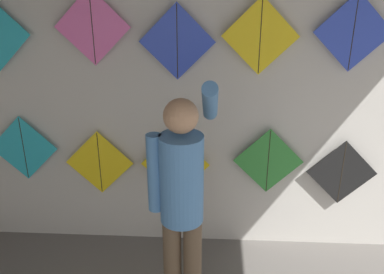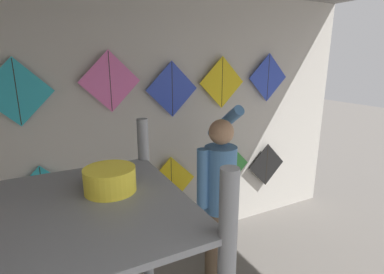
% 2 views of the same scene
% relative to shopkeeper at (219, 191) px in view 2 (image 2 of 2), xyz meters
% --- Properties ---
extents(back_panel, '(4.78, 0.06, 2.80)m').
position_rel_shopkeeper_xyz_m(back_panel, '(-0.09, 0.89, 0.43)').
color(back_panel, beige).
rests_on(back_panel, ground).
extents(shopkeeper, '(0.44, 0.59, 1.73)m').
position_rel_shopkeeper_xyz_m(shopkeeper, '(0.00, 0.00, 0.00)').
color(shopkeeper, brown).
rests_on(shopkeeper, ground).
extents(kite_0, '(0.57, 0.01, 0.57)m').
position_rel_shopkeeper_xyz_m(kite_0, '(-1.39, 0.80, -0.07)').
color(kite_0, '#28B2C6').
extents(kite_1, '(0.57, 0.01, 0.57)m').
position_rel_shopkeeper_xyz_m(kite_1, '(-0.76, 0.80, -0.19)').
color(kite_1, yellow).
extents(kite_2, '(0.57, 0.04, 0.71)m').
position_rel_shopkeeper_xyz_m(kite_2, '(-0.12, 0.80, -0.21)').
color(kite_2, yellow).
extents(kite_3, '(0.57, 0.01, 0.57)m').
position_rel_shopkeeper_xyz_m(kite_3, '(0.65, 0.80, -0.14)').
color(kite_3, '#338C38').
extents(kite_4, '(0.57, 0.01, 0.57)m').
position_rel_shopkeeper_xyz_m(kite_4, '(1.26, 0.80, -0.23)').
color(kite_4, black).
extents(kite_5, '(0.57, 0.01, 0.57)m').
position_rel_shopkeeper_xyz_m(kite_5, '(-1.48, 0.80, 0.87)').
color(kite_5, '#28B2C6').
extents(kite_6, '(0.57, 0.01, 0.57)m').
position_rel_shopkeeper_xyz_m(kite_6, '(-0.72, 0.80, 0.93)').
color(kite_6, pink).
extents(kite_7, '(0.57, 0.01, 0.57)m').
position_rel_shopkeeper_xyz_m(kite_7, '(-0.09, 0.80, 0.83)').
color(kite_7, blue).
extents(kite_8, '(0.57, 0.01, 0.57)m').
position_rel_shopkeeper_xyz_m(kite_8, '(0.52, 0.80, 0.87)').
color(kite_8, yellow).
extents(kite_9, '(0.57, 0.01, 0.57)m').
position_rel_shopkeeper_xyz_m(kite_9, '(1.18, 0.80, 0.91)').
color(kite_9, blue).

